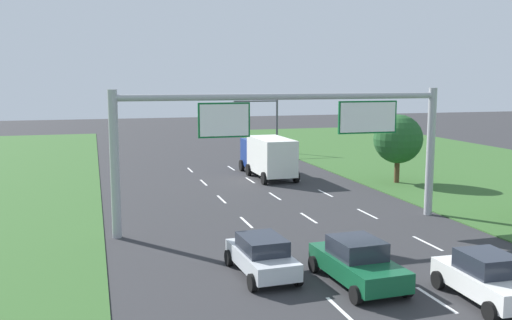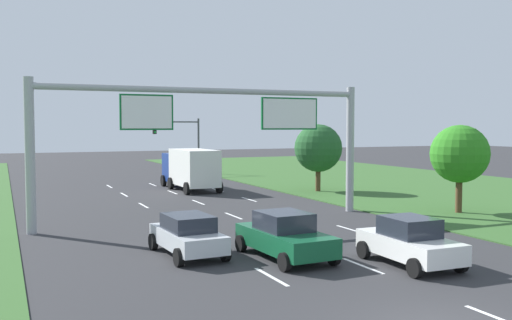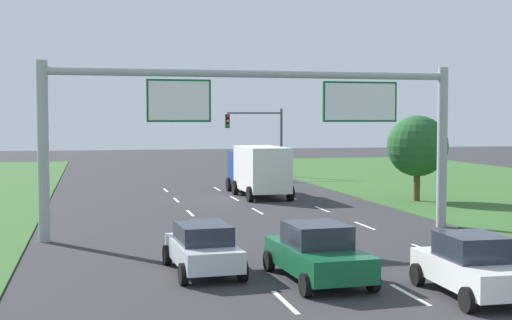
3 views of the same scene
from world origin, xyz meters
TOP-DOWN VIEW (x-y plane):
  - lane_dashes_inner_left at (-1.75, 9.00)m, footprint 0.14×56.40m
  - lane_dashes_inner_right at (1.75, 9.00)m, footprint 0.14×56.40m
  - lane_dashes_slip at (5.25, 9.00)m, footprint 0.14×56.40m
  - car_lead_silver at (-3.28, 10.01)m, footprint 2.15×4.17m
  - car_mid_lane at (3.30, 5.45)m, footprint 2.13×4.06m
  - car_far_ahead at (-0.17, 8.16)m, footprint 2.37×4.57m
  - box_truck at (3.44, 31.03)m, footprint 2.77×7.50m
  - sign_gantry at (0.27, 16.91)m, footprint 17.24×0.44m
  - traffic_light_mast at (6.70, 44.73)m, footprint 4.76×0.49m
  - roadside_tree_far at (11.61, 25.94)m, footprint 3.49×3.49m

SIDE VIEW (x-z plane):
  - lane_dashes_inner_left at x=-1.75m, z-range 0.00..0.01m
  - lane_dashes_inner_right at x=1.75m, z-range 0.00..0.01m
  - lane_dashes_slip at x=5.25m, z-range 0.00..0.01m
  - car_lead_silver at x=-3.28m, z-range 0.02..1.55m
  - car_mid_lane at x=3.30m, z-range -0.02..1.65m
  - car_far_ahead at x=-0.17m, z-range -0.02..1.67m
  - box_truck at x=3.44m, z-range 0.13..3.22m
  - roadside_tree_far at x=11.61m, z-range 0.72..5.69m
  - traffic_light_mast at x=6.70m, z-range 1.07..6.67m
  - sign_gantry at x=0.27m, z-range 1.38..8.38m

